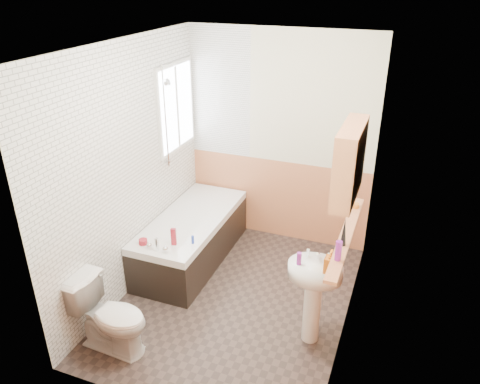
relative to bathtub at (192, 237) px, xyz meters
name	(u,v)px	position (x,y,z in m)	size (l,w,h in m)	color
floor	(235,299)	(0.73, -0.52, -0.29)	(2.80, 2.80, 0.00)	#302522
ceiling	(233,45)	(0.73, -0.52, 2.21)	(2.80, 2.80, 0.00)	white
wall_back	(279,140)	(0.73, 0.89, 0.96)	(2.20, 0.02, 2.50)	beige
wall_front	(154,276)	(0.73, -1.93, 0.96)	(2.20, 0.02, 2.50)	beige
wall_left	(129,171)	(-0.38, -0.52, 0.96)	(0.02, 2.80, 2.50)	beige
wall_right	(359,209)	(1.84, -0.52, 0.96)	(0.02, 2.80, 2.50)	beige
wainscot_right	(347,283)	(1.82, -0.52, 0.21)	(0.01, 2.80, 1.00)	#DB8859
wainscot_front	(164,359)	(0.73, -1.91, 0.21)	(2.20, 0.01, 1.00)	#DB8859
wainscot_back	(276,199)	(0.73, 0.87, 0.21)	(2.20, 0.01, 1.00)	#DB8859
tile_cladding_left	(131,172)	(-0.36, -0.52, 0.96)	(0.01, 2.80, 2.50)	white
tile_return_back	(220,92)	(0.00, 0.86, 1.46)	(0.75, 0.01, 1.50)	white
window	(176,107)	(-0.33, 0.43, 1.36)	(0.03, 0.79, 0.99)	white
bathtub	(192,237)	(0.00, 0.00, 0.00)	(0.70, 1.67, 0.69)	black
shower_riser	(166,108)	(-0.31, 0.15, 1.43)	(0.10, 0.07, 1.11)	silver
toilet	(111,316)	(-0.03, -1.51, 0.05)	(0.39, 0.69, 0.68)	white
sink	(314,287)	(1.57, -0.79, 0.29)	(0.47, 0.38, 0.91)	white
pine_shelf	(346,235)	(1.77, -0.58, 0.73)	(0.10, 1.42, 0.03)	#DB8859
medicine_cabinet	(349,163)	(1.74, -0.70, 1.44)	(0.16, 0.65, 0.59)	#DB8859
foam_can	(338,251)	(1.77, -1.00, 0.83)	(0.05, 0.05, 0.16)	purple
green_bottle	(344,232)	(1.77, -0.77, 0.87)	(0.05, 0.05, 0.25)	black
black_jar	(356,206)	(1.77, -0.08, 0.77)	(0.06, 0.06, 0.04)	orange
soap_bottle	(330,267)	(1.70, -0.85, 0.57)	(0.09, 0.21, 0.10)	orange
clear_bottle	(299,259)	(1.44, -0.83, 0.57)	(0.04, 0.04, 0.11)	purple
blue_gel	(174,237)	(0.10, -0.58, 0.35)	(0.05, 0.03, 0.18)	maroon
cream_jar	(143,242)	(-0.19, -0.68, 0.29)	(0.09, 0.09, 0.05)	maroon
orange_bottle	(193,240)	(0.27, -0.49, 0.30)	(0.03, 0.03, 0.09)	#19339E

